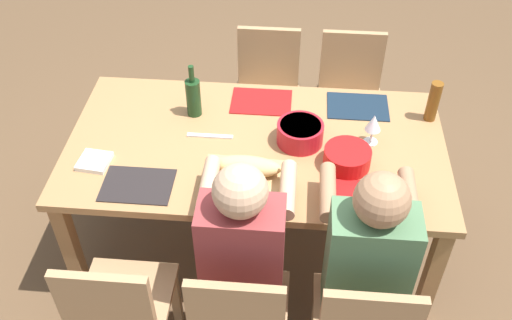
# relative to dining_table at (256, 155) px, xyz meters

# --- Properties ---
(ground_plane) EXTENTS (8.00, 8.00, 0.00)m
(ground_plane) POSITION_rel_dining_table_xyz_m (0.00, 0.00, -0.66)
(ground_plane) COLOR brown
(dining_table) EXTENTS (1.85, 0.99, 0.74)m
(dining_table) POSITION_rel_dining_table_xyz_m (0.00, 0.00, 0.00)
(dining_table) COLOR #9E7044
(dining_table) RESTS_ON ground_plane
(chair_near_center) EXTENTS (0.40, 0.40, 0.85)m
(chair_near_center) POSITION_rel_dining_table_xyz_m (0.00, -0.82, -0.18)
(chair_near_center) COLOR #A87F56
(chair_near_center) RESTS_ON ground_plane
(diner_near_center) EXTENTS (0.41, 0.53, 1.20)m
(diner_near_center) POSITION_rel_dining_table_xyz_m (0.00, -0.64, 0.04)
(diner_near_center) COLOR #2D2D38
(diner_near_center) RESTS_ON ground_plane
(chair_far_right) EXTENTS (0.40, 0.40, 0.85)m
(chair_far_right) POSITION_rel_dining_table_xyz_m (0.51, 0.82, -0.18)
(chair_far_right) COLOR #A87F56
(chair_far_right) RESTS_ON ground_plane
(chair_near_left) EXTENTS (0.40, 0.40, 0.85)m
(chair_near_left) POSITION_rel_dining_table_xyz_m (-0.51, -0.82, -0.18)
(chair_near_left) COLOR #A87F56
(chair_near_left) RESTS_ON ground_plane
(chair_far_center) EXTENTS (0.40, 0.40, 0.85)m
(chair_far_center) POSITION_rel_dining_table_xyz_m (0.00, 0.82, -0.18)
(chair_far_center) COLOR #A87F56
(chair_far_center) RESTS_ON ground_plane
(diner_near_right) EXTENTS (0.41, 0.53, 1.20)m
(diner_near_right) POSITION_rel_dining_table_xyz_m (0.51, -0.64, 0.04)
(diner_near_right) COLOR #2D2D38
(diner_near_right) RESTS_ON ground_plane
(serving_bowl_salad) EXTENTS (0.23, 0.23, 0.11)m
(serving_bowl_salad) POSITION_rel_dining_table_xyz_m (0.21, 0.03, 0.14)
(serving_bowl_salad) COLOR #B21923
(serving_bowl_salad) RESTS_ON dining_table
(serving_bowl_pasta) EXTENTS (0.22, 0.22, 0.09)m
(serving_bowl_pasta) POSITION_rel_dining_table_xyz_m (0.44, -0.12, 0.13)
(serving_bowl_pasta) COLOR red
(serving_bowl_pasta) RESTS_ON dining_table
(cutting_board) EXTENTS (0.41, 0.24, 0.02)m
(cutting_board) POSITION_rel_dining_table_xyz_m (-0.02, -0.24, 0.09)
(cutting_board) COLOR tan
(cutting_board) RESTS_ON dining_table
(bread_loaf) EXTENTS (0.32, 0.12, 0.09)m
(bread_loaf) POSITION_rel_dining_table_xyz_m (-0.02, -0.24, 0.14)
(bread_loaf) COLOR tan
(bread_loaf) RESTS_ON cutting_board
(wine_bottle) EXTENTS (0.08, 0.08, 0.29)m
(wine_bottle) POSITION_rel_dining_table_xyz_m (-0.34, 0.21, 0.19)
(wine_bottle) COLOR #193819
(wine_bottle) RESTS_ON dining_table
(beer_bottle) EXTENTS (0.06, 0.06, 0.22)m
(beer_bottle) POSITION_rel_dining_table_xyz_m (0.87, 0.27, 0.19)
(beer_bottle) COLOR brown
(beer_bottle) RESTS_ON dining_table
(wine_glass) EXTENTS (0.08, 0.08, 0.17)m
(wine_glass) POSITION_rel_dining_table_xyz_m (0.56, 0.06, 0.19)
(wine_glass) COLOR silver
(wine_glass) RESTS_ON dining_table
(placemat_far_right) EXTENTS (0.32, 0.23, 0.01)m
(placemat_far_right) POSITION_rel_dining_table_xyz_m (0.51, 0.34, 0.08)
(placemat_far_right) COLOR #142333
(placemat_far_right) RESTS_ON dining_table
(placemat_near_left) EXTENTS (0.32, 0.23, 0.01)m
(placemat_near_left) POSITION_rel_dining_table_xyz_m (-0.51, -0.34, 0.08)
(placemat_near_left) COLOR black
(placemat_near_left) RESTS_ON dining_table
(placemat_far_center) EXTENTS (0.32, 0.23, 0.01)m
(placemat_far_center) POSITION_rel_dining_table_xyz_m (0.00, 0.34, 0.08)
(placemat_far_center) COLOR maroon
(placemat_far_center) RESTS_ON dining_table
(placemat_near_right) EXTENTS (0.32, 0.23, 0.01)m
(placemat_near_right) POSITION_rel_dining_table_xyz_m (0.51, -0.34, 0.08)
(placemat_near_right) COLOR maroon
(placemat_near_right) RESTS_ON dining_table
(carving_knife) EXTENTS (0.23, 0.02, 0.01)m
(carving_knife) POSITION_rel_dining_table_xyz_m (-0.23, 0.03, 0.08)
(carving_knife) COLOR silver
(carving_knife) RESTS_ON dining_table
(napkin_stack) EXTENTS (0.15, 0.15, 0.02)m
(napkin_stack) POSITION_rel_dining_table_xyz_m (-0.75, -0.21, 0.09)
(napkin_stack) COLOR white
(napkin_stack) RESTS_ON dining_table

